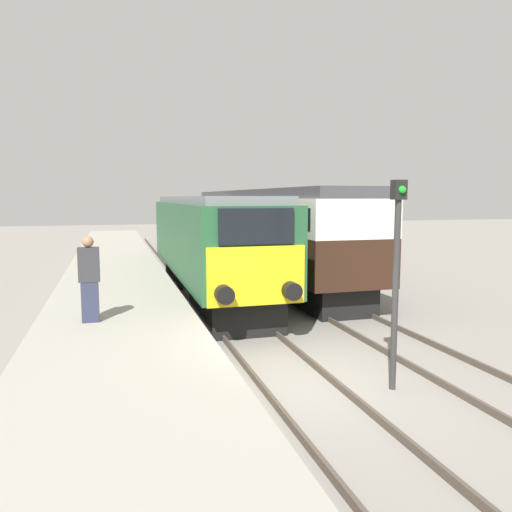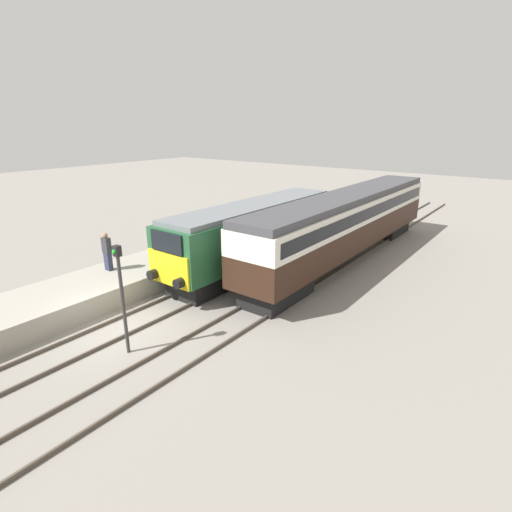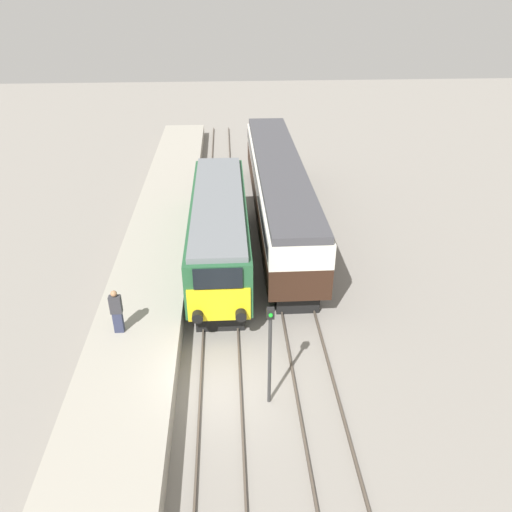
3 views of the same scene
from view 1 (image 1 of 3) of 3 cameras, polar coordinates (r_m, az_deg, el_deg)
The scene contains 8 objects.
ground_plane at distance 10.00m, azimuth 4.79°, elevation -14.65°, with size 120.00×120.00×0.00m, color gray.
platform_left at distance 16.99m, azimuth -15.66°, elevation -4.25°, with size 3.50×50.00×0.96m.
rails_near_track at distance 14.55m, azimuth -2.28°, elevation -7.49°, with size 1.51×60.00×0.14m.
rails_far_track at distance 15.68m, azimuth 9.96°, elevation -6.54°, with size 1.50×60.00×0.14m.
locomotive at distance 18.16m, azimuth -5.38°, elevation 1.63°, with size 2.70×12.81×3.67m.
passenger_carriage at distance 23.26m, azimuth 0.83°, elevation 3.69°, with size 2.75×18.93×3.96m.
person_on_platform at distance 11.30m, azimuth -18.51°, elevation -2.52°, with size 0.44×0.26×1.86m.
signal_post at distance 9.62m, azimuth 15.74°, elevation -1.24°, with size 0.24×0.28×3.96m.
Camera 1 is at (-3.34, -8.70, 3.65)m, focal length 35.00 mm.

